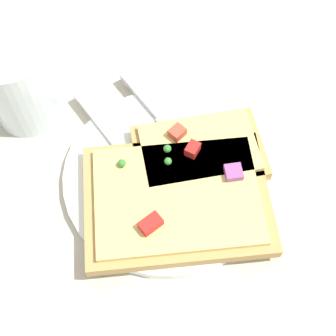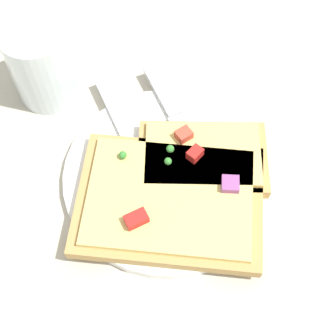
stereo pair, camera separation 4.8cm
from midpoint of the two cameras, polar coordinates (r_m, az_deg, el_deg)
name	(u,v)px [view 1 (the left image)]	position (r m, az deg, el deg)	size (l,w,h in m)	color
ground_plane	(168,178)	(0.50, -2.74, -1.47)	(4.00, 4.00, 0.00)	#BCB29E
plate	(168,175)	(0.49, -2.77, -1.15)	(0.22, 0.22, 0.01)	white
fork	(139,171)	(0.49, -6.32, -0.60)	(0.20, 0.14, 0.01)	#B7B7BC
knife	(167,120)	(0.52, -2.83, 5.59)	(0.18, 0.12, 0.01)	#B7B7BC
pizza_slice_main	(177,199)	(0.46, -1.84, -4.02)	(0.14, 0.19, 0.03)	tan
pizza_slice_corner	(199,151)	(0.49, 0.97, 1.79)	(0.10, 0.15, 0.03)	tan
crumb_scatter	(162,192)	(0.48, -3.62, -3.19)	(0.15, 0.15, 0.01)	#B48749
drinking_glass	(19,86)	(0.54, -20.18, 9.20)	(0.07, 0.07, 0.09)	silver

